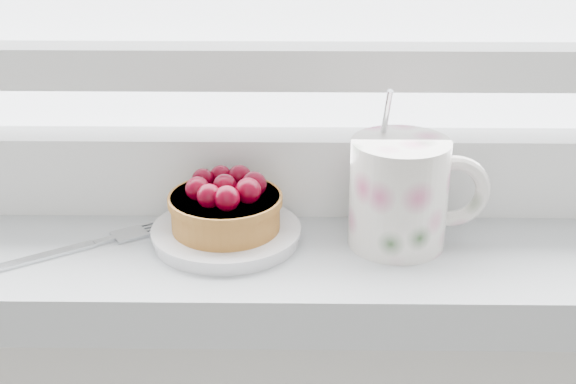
{
  "coord_description": "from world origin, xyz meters",
  "views": [
    {
      "loc": [
        -0.02,
        1.31,
        1.24
      ],
      "look_at": [
        -0.03,
        1.88,
        0.99
      ],
      "focal_mm": 50.0,
      "sensor_mm": 36.0,
      "label": 1
    }
  ],
  "objects_px": {
    "floral_mug": "(402,191)",
    "saucer": "(226,234)",
    "raspberry_tart": "(226,205)",
    "fork": "(76,248)"
  },
  "relations": [
    {
      "from": "floral_mug",
      "to": "saucer",
      "type": "bearing_deg",
      "value": 179.16
    },
    {
      "from": "saucer",
      "to": "raspberry_tart",
      "type": "relative_size",
      "value": 1.33
    },
    {
      "from": "floral_mug",
      "to": "fork",
      "type": "xyz_separation_m",
      "value": [
        -0.26,
        -0.02,
        -0.05
      ]
    },
    {
      "from": "raspberry_tart",
      "to": "floral_mug",
      "type": "bearing_deg",
      "value": -0.74
    },
    {
      "from": "raspberry_tart",
      "to": "floral_mug",
      "type": "relative_size",
      "value": 0.73
    },
    {
      "from": "raspberry_tart",
      "to": "fork",
      "type": "relative_size",
      "value": 0.6
    },
    {
      "from": "floral_mug",
      "to": "raspberry_tart",
      "type": "bearing_deg",
      "value": 179.26
    },
    {
      "from": "saucer",
      "to": "fork",
      "type": "bearing_deg",
      "value": -171.43
    },
    {
      "from": "raspberry_tart",
      "to": "fork",
      "type": "distance_m",
      "value": 0.13
    },
    {
      "from": "saucer",
      "to": "fork",
      "type": "height_order",
      "value": "saucer"
    }
  ]
}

